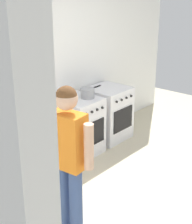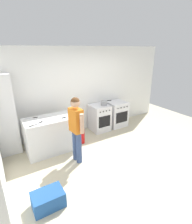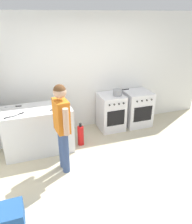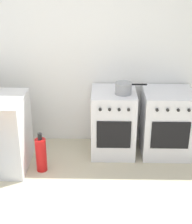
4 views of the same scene
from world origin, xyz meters
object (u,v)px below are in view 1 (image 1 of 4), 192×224
oven_left (79,126)px  pot (88,93)px  person (68,152)px  knife_paring (25,137)px  oven_right (108,113)px  fire_extinguisher (59,173)px

oven_left → pot: bearing=-34.4°
oven_left → person: person is taller
pot → person: bearing=-143.7°
pot → knife_paring: (-1.49, -0.47, -0.02)m
oven_left → pot: pot is taller
oven_right → pot: 0.76m
knife_paring → person: bearing=-87.2°
knife_paring → fire_extinguisher: bearing=7.4°
person → knife_paring: bearing=92.8°
knife_paring → fire_extinguisher: size_ratio=0.42×
person → oven_left: bearing=40.5°
knife_paring → oven_left: bearing=21.5°
knife_paring → person: (0.03, -0.61, 0.02)m
knife_paring → person: 0.61m
oven_right → pot: pot is taller
pot → knife_paring: pot is taller
person → pot: bearing=36.3°
pot → fire_extinguisher: size_ratio=0.76×
oven_left → fire_extinguisher: 1.01m
knife_paring → fire_extinguisher: 0.86m
oven_left → oven_right: size_ratio=1.00×
knife_paring → person: person is taller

